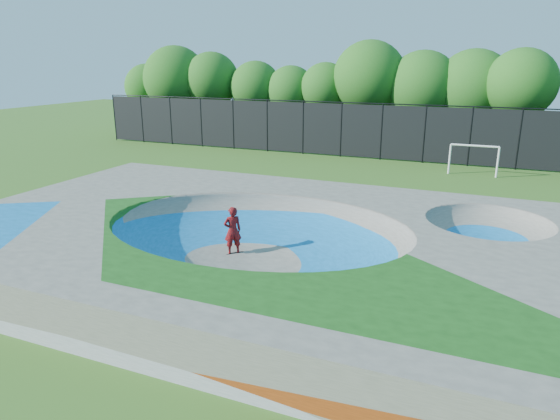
# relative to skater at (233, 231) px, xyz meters

# --- Properties ---
(ground) EXTENTS (120.00, 120.00, 0.00)m
(ground) POSITION_rel_skater_xyz_m (1.19, -0.45, -0.91)
(ground) COLOR #305C19
(ground) RESTS_ON ground
(skate_deck) EXTENTS (22.00, 14.00, 1.50)m
(skate_deck) POSITION_rel_skater_xyz_m (1.19, -0.45, -0.16)
(skate_deck) COLOR gray
(skate_deck) RESTS_ON ground
(skater) EXTENTS (0.78, 0.78, 1.83)m
(skater) POSITION_rel_skater_xyz_m (0.00, 0.00, 0.00)
(skater) COLOR red
(skater) RESTS_ON ground
(skateboard) EXTENTS (0.67, 0.74, 0.05)m
(skateboard) POSITION_rel_skater_xyz_m (0.00, 0.00, -0.89)
(skateboard) COLOR black
(skateboard) RESTS_ON ground
(soccer_goal) EXTENTS (2.94, 0.12, 1.94)m
(soccer_goal) POSITION_rel_skater_xyz_m (7.62, 17.57, 0.43)
(soccer_goal) COLOR white
(soccer_goal) RESTS_ON ground
(fence) EXTENTS (48.09, 0.09, 4.04)m
(fence) POSITION_rel_skater_xyz_m (1.19, 20.55, 1.18)
(fence) COLOR black
(fence) RESTS_ON ground
(treeline) EXTENTS (53.58, 7.29, 8.55)m
(treeline) POSITION_rel_skater_xyz_m (0.30, 25.52, 4.10)
(treeline) COLOR #463523
(treeline) RESTS_ON ground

